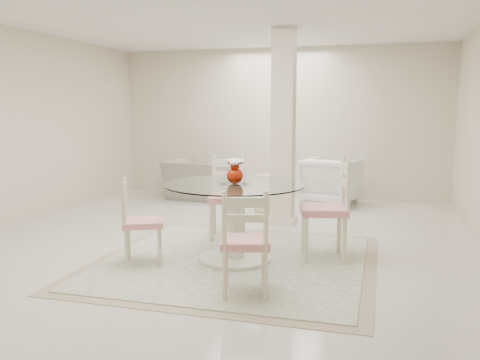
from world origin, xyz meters
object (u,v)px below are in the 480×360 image
(dining_chair_south, at_px, (245,235))
(recliner_taupe, at_px, (198,179))
(dining_chair_east, at_px, (331,202))
(side_table, at_px, (271,195))
(dining_chair_north, at_px, (228,191))
(dining_chair_west, at_px, (136,216))
(column, at_px, (283,128))
(red_vase, at_px, (235,171))
(dining_table, at_px, (235,222))
(armchair_white, at_px, (331,181))

(dining_chair_south, relative_size, recliner_taupe, 0.97)
(dining_chair_east, height_order, side_table, dining_chair_east)
(dining_chair_east, xyz_separation_m, dining_chair_north, (-1.33, 0.59, -0.03))
(dining_chair_south, distance_m, recliner_taupe, 4.91)
(dining_chair_east, distance_m, dining_chair_west, 2.04)
(column, relative_size, recliner_taupe, 2.52)
(red_vase, distance_m, dining_chair_west, 1.11)
(dining_table, bearing_deg, dining_chair_north, 110.96)
(armchair_white, bearing_deg, column, 92.91)
(dining_table, xyz_separation_m, dining_chair_north, (-0.37, 0.96, 0.17))
(column, distance_m, recliner_taupe, 2.60)
(column, height_order, dining_chair_north, column)
(dining_chair_west, xyz_separation_m, armchair_white, (1.58, 4.00, -0.13))
(armchair_white, xyz_separation_m, side_table, (-0.84, -0.90, -0.13))
(column, distance_m, dining_chair_west, 2.70)
(red_vase, height_order, side_table, red_vase)
(dining_chair_west, bearing_deg, dining_chair_south, -138.97)
(red_vase, height_order, dining_chair_east, dining_chair_east)
(column, bearing_deg, recliner_taupe, 140.02)
(column, bearing_deg, armchair_white, 73.00)
(dining_chair_north, distance_m, dining_chair_west, 1.45)
(dining_chair_east, xyz_separation_m, armchair_white, (-0.32, 3.26, -0.24))
(recliner_taupe, height_order, side_table, recliner_taupe)
(dining_chair_south, bearing_deg, armchair_white, -108.82)
(recliner_taupe, bearing_deg, dining_chair_south, 120.94)
(dining_chair_south, distance_m, armchair_white, 4.58)
(red_vase, distance_m, side_table, 2.82)
(dining_chair_west, xyz_separation_m, dining_chair_south, (1.31, -0.57, 0.03))
(recliner_taupe, xyz_separation_m, armchair_white, (2.34, 0.12, 0.04))
(column, bearing_deg, dining_chair_south, -85.33)
(column, relative_size, dining_table, 1.86)
(column, xyz_separation_m, recliner_taupe, (-1.84, 1.54, -1.00))
(dining_chair_west, bearing_deg, recliner_taupe, -14.20)
(recliner_taupe, height_order, armchair_white, armchair_white)
(armchair_white, distance_m, side_table, 1.23)
(red_vase, bearing_deg, dining_chair_west, -158.24)
(column, bearing_deg, dining_chair_east, -62.51)
(dining_chair_north, xyz_separation_m, dining_chair_west, (-0.58, -1.33, -0.08))
(dining_table, bearing_deg, recliner_taupe, 115.98)
(red_vase, xyz_separation_m, side_table, (-0.20, 2.72, -0.71))
(dining_table, xyz_separation_m, dining_chair_south, (0.37, -0.95, 0.12))
(column, relative_size, dining_chair_south, 2.59)
(dining_chair_north, bearing_deg, dining_chair_south, -82.28)
(recliner_taupe, bearing_deg, red_vase, 121.96)
(red_vase, xyz_separation_m, armchair_white, (0.64, 3.63, -0.58))
(armchair_white, height_order, side_table, armchair_white)
(dining_chair_south, bearing_deg, dining_chair_east, -129.71)
(dining_chair_south, bearing_deg, recliner_taupe, -80.45)
(dining_chair_east, xyz_separation_m, recliner_taupe, (-2.67, 3.14, -0.28))
(recliner_taupe, xyz_separation_m, side_table, (1.51, -0.78, -0.08))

